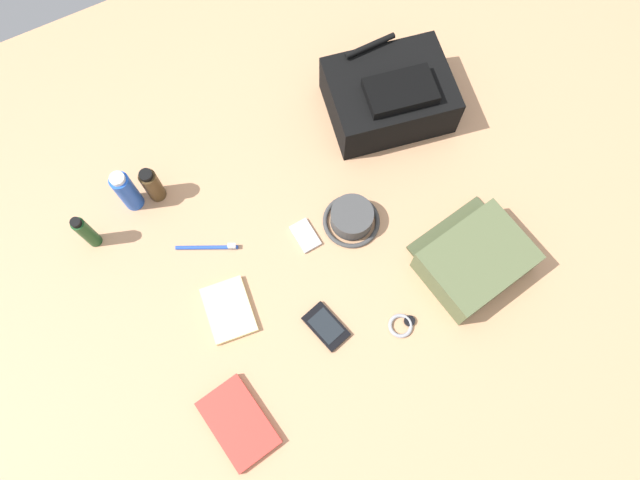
{
  "coord_description": "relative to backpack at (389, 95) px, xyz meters",
  "views": [
    {
      "loc": [
        -0.23,
        -0.44,
        1.47
      ],
      "look_at": [
        0.0,
        0.0,
        0.04
      ],
      "focal_mm": 33.07,
      "sensor_mm": 36.0,
      "label": 1
    }
  ],
  "objects": [
    {
      "name": "ground_plane",
      "position": [
        -0.36,
        -0.28,
        -0.08
      ],
      "size": [
        2.64,
        2.02,
        0.02
      ],
      "primitive_type": "cube",
      "color": "tan",
      "rests_on": "ground"
    },
    {
      "name": "backpack",
      "position": [
        0.0,
        0.0,
        0.0
      ],
      "size": [
        0.37,
        0.31,
        0.16
      ],
      "color": "black",
      "rests_on": "ground_plane"
    },
    {
      "name": "toiletry_pouch",
      "position": [
        -0.04,
        -0.51,
        -0.03
      ],
      "size": [
        0.28,
        0.28,
        0.09
      ],
      "color": "#56603D",
      "rests_on": "ground_plane"
    },
    {
      "name": "bucket_hat",
      "position": [
        -0.25,
        -0.26,
        -0.04
      ],
      "size": [
        0.15,
        0.15,
        0.06
      ],
      "color": "#414141",
      "rests_on": "ground_plane"
    },
    {
      "name": "shampoo_bottle",
      "position": [
        -0.88,
        0.01,
        -0.0
      ],
      "size": [
        0.03,
        0.03,
        0.14
      ],
      "color": "#19471E",
      "rests_on": "ground_plane"
    },
    {
      "name": "deodorant_spray",
      "position": [
        -0.74,
        0.06,
        0.0
      ],
      "size": [
        0.05,
        0.05,
        0.16
      ],
      "color": "blue",
      "rests_on": "ground_plane"
    },
    {
      "name": "cologne_bottle",
      "position": [
        -0.68,
        0.06,
        -0.01
      ],
      "size": [
        0.05,
        0.05,
        0.13
      ],
      "color": "#473319",
      "rests_on": "ground_plane"
    },
    {
      "name": "paperback_novel",
      "position": [
        -0.74,
        -0.58,
        -0.06
      ],
      "size": [
        0.15,
        0.21,
        0.02
      ],
      "color": "red",
      "rests_on": "ground_plane"
    },
    {
      "name": "cell_phone",
      "position": [
        -0.44,
        -0.48,
        -0.06
      ],
      "size": [
        0.09,
        0.13,
        0.01
      ],
      "color": "black",
      "rests_on": "ground_plane"
    },
    {
      "name": "media_player",
      "position": [
        -0.38,
        -0.24,
        -0.07
      ],
      "size": [
        0.06,
        0.09,
        0.01
      ],
      "color": "#B7B7BC",
      "rests_on": "ground_plane"
    },
    {
      "name": "wristwatch",
      "position": [
        -0.27,
        -0.56,
        -0.07
      ],
      "size": [
        0.07,
        0.06,
        0.01
      ],
      "color": "#99999E",
      "rests_on": "ground_plane"
    },
    {
      "name": "toothbrush",
      "position": [
        -0.62,
        -0.15,
        -0.06
      ],
      "size": [
        0.15,
        0.08,
        0.02
      ],
      "color": "blue",
      "rests_on": "ground_plane"
    },
    {
      "name": "notepad",
      "position": [
        -0.64,
        -0.33,
        -0.06
      ],
      "size": [
        0.13,
        0.16,
        0.02
      ],
      "primitive_type": "cube",
      "rotation": [
        0.0,
        0.0,
        -0.13
      ],
      "color": "beige",
      "rests_on": "ground_plane"
    }
  ]
}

